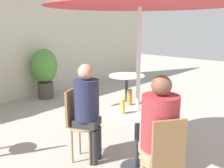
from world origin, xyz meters
TOP-DOWN VIEW (x-y plane):
  - cafe_table_near at (-0.02, 0.25)m, footprint 0.71×0.71m
  - cafe_table_far at (1.53, 1.66)m, footprint 0.70×0.70m
  - bistro_chair_0 at (-0.35, 0.93)m, footprint 0.40×0.41m
  - bistro_chair_1 at (-0.45, -0.38)m, footprint 0.41×0.42m
  - seated_person_0 at (-0.29, 0.81)m, footprint 0.36×0.38m
  - seated_person_1 at (-0.37, -0.27)m, footprint 0.43×0.44m
  - beer_glass_0 at (0.13, 0.09)m, footprint 0.06×0.06m
  - beer_glass_1 at (0.07, 0.44)m, footprint 0.07×0.07m
  - beer_glass_2 at (-0.23, 0.30)m, footprint 0.06×0.06m
  - potted_plant_1 at (1.01, 3.69)m, footprint 0.60×0.60m

SIDE VIEW (x-z plane):
  - cafe_table_far at x=1.53m, z-range 0.18..0.92m
  - cafe_table_near at x=-0.02m, z-range 0.19..0.92m
  - bistro_chair_0 at x=-0.35m, z-range 0.09..1.02m
  - bistro_chair_1 at x=-0.45m, z-range 0.09..1.02m
  - potted_plant_1 at x=1.01m, z-range 0.10..1.26m
  - seated_person_0 at x=-0.29m, z-range 0.13..1.38m
  - seated_person_1 at x=-0.37m, z-range 0.12..1.39m
  - beer_glass_2 at x=-0.23m, z-range 0.74..0.91m
  - beer_glass_0 at x=0.13m, z-range 0.74..0.93m
  - beer_glass_1 at x=0.07m, z-range 0.74..0.93m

